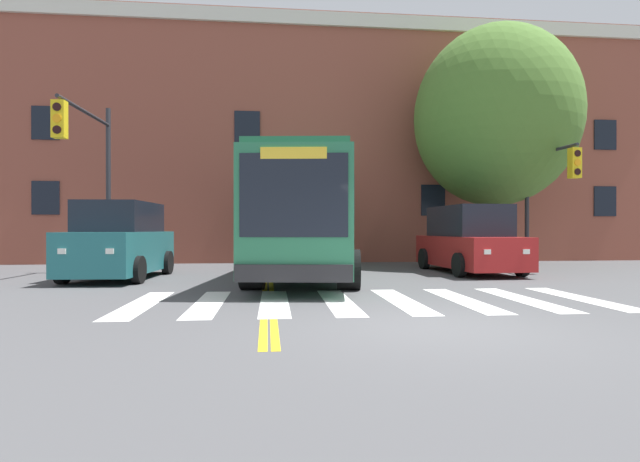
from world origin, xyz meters
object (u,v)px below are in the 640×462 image
at_px(car_teal_near_lane, 120,242).
at_px(city_bus, 308,217).
at_px(car_tan_behind_bus, 273,237).
at_px(traffic_light_near_corner, 547,184).
at_px(street_tree_curbside_large, 495,116).
at_px(traffic_light_far_corner, 90,157).
at_px(car_red_far_lane, 468,241).

bearing_deg(car_teal_near_lane, city_bus, -0.40).
height_order(car_teal_near_lane, car_tan_behind_bus, car_tan_behind_bus).
height_order(car_tan_behind_bus, traffic_light_near_corner, traffic_light_near_corner).
height_order(car_tan_behind_bus, street_tree_curbside_large, street_tree_curbside_large).
bearing_deg(car_teal_near_lane, street_tree_curbside_large, 15.31).
distance_m(car_teal_near_lane, car_tan_behind_bus, 10.82).
relative_size(car_teal_near_lane, car_tan_behind_bus, 0.97).
bearing_deg(car_teal_near_lane, traffic_light_far_corner, 152.26).
bearing_deg(street_tree_curbside_large, traffic_light_near_corner, -67.15).
distance_m(car_tan_behind_bus, traffic_light_far_corner, 11.14).
relative_size(car_red_far_lane, car_tan_behind_bus, 1.06).
height_order(city_bus, street_tree_curbside_large, street_tree_curbside_large).
bearing_deg(traffic_light_far_corner, city_bus, -5.05).
distance_m(traffic_light_near_corner, traffic_light_far_corner, 15.46).
relative_size(city_bus, car_teal_near_lane, 2.28).
bearing_deg(city_bus, street_tree_curbside_large, 25.40).
relative_size(traffic_light_far_corner, street_tree_curbside_large, 0.58).
relative_size(city_bus, traffic_light_far_corner, 1.97).
distance_m(city_bus, car_tan_behind_bus, 9.89).
bearing_deg(city_bus, car_red_far_lane, 9.81).
relative_size(city_bus, traffic_light_near_corner, 2.38).
distance_m(city_bus, traffic_light_near_corner, 8.98).
bearing_deg(car_tan_behind_bus, traffic_light_near_corner, -40.40).
distance_m(car_tan_behind_bus, traffic_light_near_corner, 12.95).
relative_size(car_tan_behind_bus, traffic_light_far_corner, 0.89).
distance_m(car_tan_behind_bus, street_tree_curbside_large, 11.78).
bearing_deg(traffic_light_far_corner, car_red_far_lane, 1.76).
distance_m(city_bus, car_red_far_lane, 5.73).
distance_m(traffic_light_near_corner, street_tree_curbside_large, 3.74).
xyz_separation_m(car_teal_near_lane, traffic_light_far_corner, (-1.04, 0.55, 2.61)).
distance_m(car_red_far_lane, traffic_light_far_corner, 12.53).
height_order(city_bus, car_teal_near_lane, city_bus).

